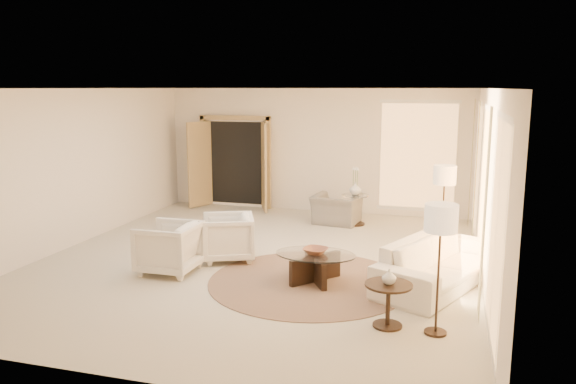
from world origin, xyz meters
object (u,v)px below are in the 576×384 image
(bowl, at_px, (315,251))
(sofa, at_px, (440,262))
(end_vase, at_px, (389,277))
(floor_lamp_far, at_px, (441,224))
(armchair_right, at_px, (169,245))
(side_vase, at_px, (355,189))
(armchair_left, at_px, (228,235))
(end_table, at_px, (388,297))
(coffee_table, at_px, (315,264))
(accent_chair, at_px, (336,205))
(floor_lamp_near, at_px, (445,179))
(side_table, at_px, (355,207))

(bowl, bearing_deg, sofa, 11.20)
(end_vase, bearing_deg, floor_lamp_far, -4.38)
(armchair_right, distance_m, side_vase, 4.46)
(end_vase, xyz_separation_m, side_vase, (-1.22, 4.94, 0.14))
(armchair_left, distance_m, end_table, 3.44)
(sofa, bearing_deg, armchair_right, 121.87)
(armchair_left, relative_size, side_vase, 3.25)
(sofa, bearing_deg, end_table, -174.60)
(armchair_right, xyz_separation_m, side_vase, (2.25, 3.84, 0.33))
(bowl, bearing_deg, armchair_right, -175.26)
(coffee_table, bearing_deg, side_vase, 90.38)
(sofa, distance_m, accent_chair, 3.92)
(bowl, height_order, end_vase, end_vase)
(end_table, relative_size, end_vase, 3.19)
(accent_chair, bearing_deg, floor_lamp_near, 148.79)
(coffee_table, bearing_deg, floor_lamp_far, -37.18)
(coffee_table, relative_size, floor_lamp_near, 0.82)
(floor_lamp_near, distance_m, bowl, 2.71)
(coffee_table, xyz_separation_m, floor_lamp_near, (1.75, 1.89, 1.05))
(sofa, height_order, floor_lamp_far, floor_lamp_far)
(sofa, relative_size, side_table, 3.77)
(armchair_left, bearing_deg, sofa, 61.53)
(coffee_table, height_order, side_vase, side_vase)
(floor_lamp_near, relative_size, side_vase, 6.01)
(bowl, distance_m, end_vase, 1.76)
(end_table, bearing_deg, armchair_left, 145.52)
(floor_lamp_near, bearing_deg, side_vase, 135.08)
(coffee_table, distance_m, side_table, 3.66)
(end_table, relative_size, side_table, 0.89)
(end_table, distance_m, side_table, 5.09)
(sofa, bearing_deg, side_vase, 52.50)
(armchair_left, relative_size, accent_chair, 0.89)
(end_vase, bearing_deg, side_vase, 103.83)
(side_table, height_order, bowl, side_table)
(armchair_right, distance_m, end_vase, 3.64)
(bowl, height_order, side_vase, side_vase)
(floor_lamp_far, bearing_deg, end_vase, 175.62)
(bowl, distance_m, side_vase, 3.67)
(armchair_right, relative_size, floor_lamp_near, 0.56)
(end_table, height_order, side_vase, side_vase)
(end_table, bearing_deg, side_table, 103.83)
(armchair_left, bearing_deg, side_table, 128.42)
(end_table, relative_size, floor_lamp_far, 0.37)
(side_vase, bearing_deg, sofa, -61.79)
(floor_lamp_far, bearing_deg, armchair_right, 164.19)
(armchair_right, bearing_deg, end_table, 72.23)
(armchair_left, height_order, floor_lamp_near, floor_lamp_near)
(armchair_left, height_order, coffee_table, armchair_left)
(coffee_table, relative_size, end_vase, 7.16)
(sofa, height_order, side_table, sofa)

